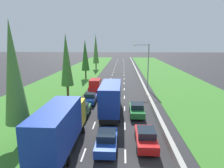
# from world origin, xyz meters

# --- Properties ---
(ground_plane) EXTENTS (300.00, 300.00, 0.00)m
(ground_plane) POSITION_xyz_m (0.00, 60.00, 0.00)
(ground_plane) COLOR #28282B
(ground_plane) RESTS_ON ground
(grass_verge_left) EXTENTS (14.00, 140.00, 0.04)m
(grass_verge_left) POSITION_xyz_m (-12.65, 60.00, 0.02)
(grass_verge_left) COLOR #387528
(grass_verge_left) RESTS_ON ground
(grass_verge_right) EXTENTS (14.00, 140.00, 0.04)m
(grass_verge_right) POSITION_xyz_m (14.35, 60.00, 0.02)
(grass_verge_right) COLOR #387528
(grass_verge_right) RESTS_ON ground
(median_barrier) EXTENTS (0.44, 120.00, 0.85)m
(median_barrier) POSITION_xyz_m (5.70, 60.00, 0.42)
(median_barrier) COLOR #9E9B93
(median_barrier) RESTS_ON ground
(lane_markings) EXTENTS (3.64, 116.00, 0.01)m
(lane_markings) POSITION_xyz_m (0.00, 60.00, 0.01)
(lane_markings) COLOR white
(lane_markings) RESTS_ON ground
(blue_box_truck_left_lane) EXTENTS (2.46, 9.40, 4.18)m
(blue_box_truck_left_lane) POSITION_xyz_m (-3.74, 15.51, 2.18)
(blue_box_truck_left_lane) COLOR black
(blue_box_truck_left_lane) RESTS_ON ground
(red_sedan_right_lane) EXTENTS (1.82, 4.50, 1.64)m
(red_sedan_right_lane) POSITION_xyz_m (3.61, 16.80, 0.81)
(red_sedan_right_lane) COLOR red
(red_sedan_right_lane) RESTS_ON ground
(blue_sedan_centre_lane) EXTENTS (1.82, 4.50, 1.64)m
(blue_sedan_centre_lane) POSITION_xyz_m (0.12, 16.05, 0.81)
(blue_sedan_centre_lane) COLOR #1E47B7
(blue_sedan_centre_lane) RESTS_ON ground
(blue_box_truck_centre_lane) EXTENTS (2.46, 9.40, 4.18)m
(blue_box_truck_centre_lane) POSITION_xyz_m (-0.06, 25.03, 2.18)
(blue_box_truck_centre_lane) COLOR black
(blue_box_truck_centre_lane) RESTS_ON ground
(green_hatchback_left_lane) EXTENTS (1.74, 3.90, 1.72)m
(green_hatchback_left_lane) POSITION_xyz_m (-3.68, 23.84, 0.84)
(green_hatchback_left_lane) COLOR #237A33
(green_hatchback_left_lane) RESTS_ON ground
(blue_hatchback_left_lane) EXTENTS (1.74, 3.90, 1.72)m
(blue_hatchback_left_lane) POSITION_xyz_m (-3.53, 29.12, 0.84)
(blue_hatchback_left_lane) COLOR #1E47B7
(blue_hatchback_left_lane) RESTS_ON ground
(green_sedan_right_lane) EXTENTS (1.82, 4.50, 1.64)m
(green_sedan_right_lane) POSITION_xyz_m (3.29, 24.41, 0.81)
(green_sedan_right_lane) COLOR #237A33
(green_sedan_right_lane) RESTS_ON ground
(grey_hatchback_centre_lane) EXTENTS (1.74, 3.90, 1.72)m
(grey_hatchback_centre_lane) POSITION_xyz_m (-0.09, 35.20, 0.84)
(grey_hatchback_centre_lane) COLOR slate
(grey_hatchback_centre_lane) RESTS_ON ground
(red_van_left_lane) EXTENTS (1.96, 4.90, 2.82)m
(red_van_left_lane) POSITION_xyz_m (-3.54, 34.74, 1.40)
(red_van_left_lane) COLOR red
(red_van_left_lane) RESTS_ON ground
(poplar_tree_nearest) EXTENTS (2.08, 2.08, 11.14)m
(poplar_tree_nearest) POSITION_xyz_m (-7.80, 16.26, 6.62)
(poplar_tree_nearest) COLOR #4C3823
(poplar_tree_nearest) RESTS_ON ground
(poplar_tree_second) EXTENTS (2.07, 2.07, 10.78)m
(poplar_tree_second) POSITION_xyz_m (-7.84, 32.03, 6.44)
(poplar_tree_second) COLOR #4C3823
(poplar_tree_second) RESTS_ON ground
(poplar_tree_third) EXTENTS (2.05, 2.05, 10.17)m
(poplar_tree_third) POSITION_xyz_m (-8.35, 50.73, 6.14)
(poplar_tree_third) COLOR #4C3823
(poplar_tree_third) RESTS_ON ground
(poplar_tree_fourth) EXTENTS (2.11, 2.11, 12.35)m
(poplar_tree_fourth) POSITION_xyz_m (-8.21, 69.52, 7.23)
(poplar_tree_fourth) COLOR #4C3823
(poplar_tree_fourth) RESTS_ON ground
(street_light_mast) EXTENTS (3.20, 0.28, 9.00)m
(street_light_mast) POSITION_xyz_m (6.07, 39.22, 5.23)
(street_light_mast) COLOR gray
(street_light_mast) RESTS_ON ground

